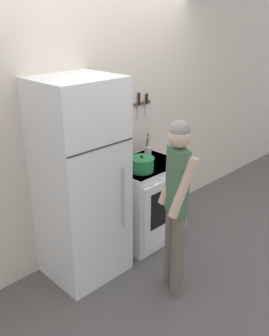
{
  "coord_description": "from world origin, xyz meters",
  "views": [
    {
      "loc": [
        -2.32,
        -2.81,
        2.34
      ],
      "look_at": [
        0.0,
        -0.45,
        0.97
      ],
      "focal_mm": 40.0,
      "sensor_mm": 36.0,
      "label": 1
    }
  ],
  "objects_px": {
    "stove_range": "(146,201)",
    "person": "(176,200)",
    "refrigerator": "(81,183)",
    "tea_kettle": "(126,159)",
    "utensil_jar": "(148,151)",
    "dutch_oven_pot": "(142,164)"
  },
  "relations": [
    {
      "from": "stove_range",
      "to": "person",
      "type": "xyz_separation_m",
      "value": [
        -0.43,
        -0.75,
        0.45
      ]
    },
    {
      "from": "refrigerator",
      "to": "tea_kettle",
      "type": "relative_size",
      "value": 7.22
    },
    {
      "from": "refrigerator",
      "to": "stove_range",
      "type": "bearing_deg",
      "value": -1.32
    },
    {
      "from": "stove_range",
      "to": "utensil_jar",
      "type": "height_order",
      "value": "utensil_jar"
    },
    {
      "from": "dutch_oven_pot",
      "to": "tea_kettle",
      "type": "relative_size",
      "value": 1.13
    },
    {
      "from": "utensil_jar",
      "to": "person",
      "type": "bearing_deg",
      "value": -123.83
    },
    {
      "from": "stove_range",
      "to": "tea_kettle",
      "type": "distance_m",
      "value": 0.54
    },
    {
      "from": "refrigerator",
      "to": "stove_range",
      "type": "height_order",
      "value": "refrigerator"
    },
    {
      "from": "utensil_jar",
      "to": "refrigerator",
      "type": "bearing_deg",
      "value": -172.43
    },
    {
      "from": "refrigerator",
      "to": "tea_kettle",
      "type": "distance_m",
      "value": 0.69
    },
    {
      "from": "utensil_jar",
      "to": "person",
      "type": "xyz_separation_m",
      "value": [
        -0.61,
        -0.91,
        -0.05
      ]
    },
    {
      "from": "tea_kettle",
      "to": "stove_range",
      "type": "bearing_deg",
      "value": -44.15
    },
    {
      "from": "stove_range",
      "to": "dutch_oven_pot",
      "type": "distance_m",
      "value": 0.54
    },
    {
      "from": "tea_kettle",
      "to": "dutch_oven_pot",
      "type": "bearing_deg",
      "value": -93.15
    },
    {
      "from": "refrigerator",
      "to": "person",
      "type": "height_order",
      "value": "refrigerator"
    },
    {
      "from": "tea_kettle",
      "to": "utensil_jar",
      "type": "height_order",
      "value": "utensil_jar"
    },
    {
      "from": "tea_kettle",
      "to": "utensil_jar",
      "type": "distance_m",
      "value": 0.33
    },
    {
      "from": "person",
      "to": "utensil_jar",
      "type": "bearing_deg",
      "value": -5.22
    },
    {
      "from": "dutch_oven_pot",
      "to": "person",
      "type": "distance_m",
      "value": 0.71
    },
    {
      "from": "refrigerator",
      "to": "utensil_jar",
      "type": "height_order",
      "value": "refrigerator"
    },
    {
      "from": "dutch_oven_pot",
      "to": "person",
      "type": "xyz_separation_m",
      "value": [
        -0.26,
        -0.66,
        -0.05
      ]
    },
    {
      "from": "dutch_oven_pot",
      "to": "utensil_jar",
      "type": "xyz_separation_m",
      "value": [
        0.35,
        0.25,
        -0.01
      ]
    }
  ]
}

